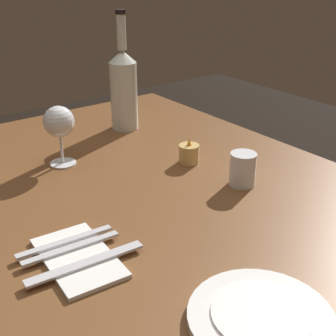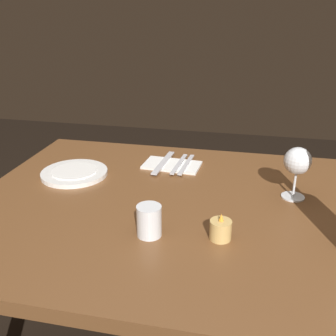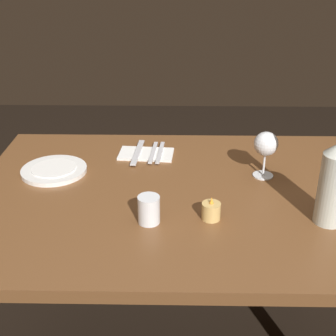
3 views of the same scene
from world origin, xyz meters
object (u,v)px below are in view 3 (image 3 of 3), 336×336
(table_knife, at_px, (138,152))
(dinner_plate, at_px, (54,170))
(fork_inner, at_px, (153,152))
(votive_candle, at_px, (211,211))
(wine_bottle, at_px, (335,180))
(wine_glass_left, at_px, (266,145))
(folded_napkin, at_px, (146,154))
(water_tumbler, at_px, (149,211))
(fork_outer, at_px, (160,152))

(table_knife, bearing_deg, dinner_plate, 28.07)
(dinner_plate, distance_m, fork_inner, 0.35)
(votive_candle, bearing_deg, wine_bottle, 178.46)
(table_knife, bearing_deg, wine_glass_left, 159.56)
(folded_napkin, bearing_deg, votive_candle, 116.01)
(water_tumbler, relative_size, dinner_plate, 0.36)
(wine_glass_left, distance_m, fork_outer, 0.38)
(table_knife, bearing_deg, wine_bottle, 142.33)
(wine_bottle, relative_size, fork_inner, 1.91)
(votive_candle, distance_m, fork_inner, 0.45)
(wine_bottle, bearing_deg, table_knife, -37.67)
(table_knife, bearing_deg, votive_candle, 119.27)
(votive_candle, distance_m, table_knife, 0.48)
(dinner_plate, relative_size, fork_inner, 1.18)
(water_tumbler, height_order, table_knife, water_tumbler)
(votive_candle, xyz_separation_m, fork_outer, (0.15, -0.41, -0.01))
(wine_bottle, xyz_separation_m, votive_candle, (0.32, -0.01, -0.10))
(dinner_plate, bearing_deg, water_tumbler, 138.22)
(wine_glass_left, bearing_deg, table_knife, -20.44)
(wine_glass_left, xyz_separation_m, fork_outer, (0.34, -0.16, -0.10))
(folded_napkin, distance_m, table_knife, 0.03)
(dinner_plate, bearing_deg, wine_bottle, 160.82)
(water_tumbler, xyz_separation_m, folded_napkin, (0.03, -0.43, -0.03))
(dinner_plate, bearing_deg, votive_candle, 151.11)
(fork_inner, bearing_deg, wine_glass_left, 156.77)
(wine_bottle, relative_size, water_tumbler, 4.44)
(fork_inner, xyz_separation_m, table_knife, (0.05, 0.00, 0.00))
(votive_candle, distance_m, dinner_plate, 0.57)
(dinner_plate, relative_size, table_knife, 1.01)
(wine_bottle, height_order, water_tumbler, wine_bottle)
(wine_bottle, bearing_deg, folded_napkin, -39.24)
(folded_napkin, height_order, fork_outer, fork_outer)
(wine_bottle, height_order, fork_inner, wine_bottle)
(wine_glass_left, bearing_deg, water_tumbler, 38.27)
(table_knife, bearing_deg, folded_napkin, 180.00)
(wine_bottle, bearing_deg, fork_outer, -42.11)
(votive_candle, bearing_deg, fork_inner, -66.84)
(fork_outer, bearing_deg, dinner_plate, 22.25)
(wine_glass_left, xyz_separation_m, fork_inner, (0.36, -0.16, -0.10))
(water_tumbler, bearing_deg, dinner_plate, -41.78)
(dinner_plate, height_order, fork_inner, dinner_plate)
(votive_candle, xyz_separation_m, dinner_plate, (0.50, -0.27, -0.02))
(wine_glass_left, relative_size, wine_bottle, 0.44)
(water_tumbler, relative_size, fork_inner, 0.43)
(fork_inner, bearing_deg, table_knife, 0.00)
(fork_outer, bearing_deg, wine_glass_left, 155.25)
(fork_outer, bearing_deg, wine_bottle, 137.89)
(water_tumbler, relative_size, table_knife, 0.37)
(fork_inner, bearing_deg, folded_napkin, 0.00)
(votive_candle, bearing_deg, folded_napkin, -63.99)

